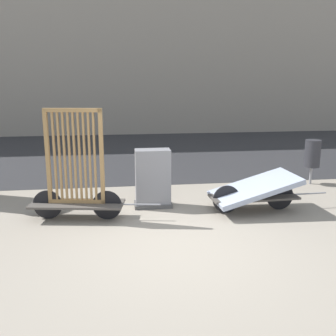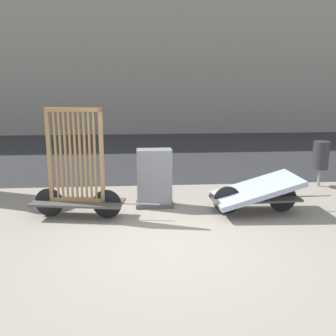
{
  "view_description": "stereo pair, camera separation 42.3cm",
  "coord_description": "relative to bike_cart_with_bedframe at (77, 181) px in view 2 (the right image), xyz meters",
  "views": [
    {
      "loc": [
        -0.95,
        -5.67,
        2.61
      ],
      "look_at": [
        0.0,
        1.5,
        0.93
      ],
      "focal_mm": 42.0,
      "sensor_mm": 36.0,
      "label": 1
    },
    {
      "loc": [
        -0.53,
        -5.72,
        2.61
      ],
      "look_at": [
        0.0,
        1.5,
        0.93
      ],
      "focal_mm": 42.0,
      "sensor_mm": 36.0,
      "label": 2
    }
  ],
  "objects": [
    {
      "name": "road_strip",
      "position": [
        1.71,
        6.63,
        -0.71
      ],
      "size": [
        56.0,
        8.97,
        0.01
      ],
      "color": "#2D2D30",
      "rests_on": "ground_plane"
    },
    {
      "name": "trash_bin",
      "position": [
        5.55,
        1.79,
        0.05
      ],
      "size": [
        0.38,
        0.38,
        1.11
      ],
      "color": "gray",
      "rests_on": "ground_plane"
    },
    {
      "name": "bike_cart_with_bedframe",
      "position": [
        0.0,
        0.0,
        0.0
      ],
      "size": [
        2.45,
        0.86,
        2.08
      ],
      "rotation": [
        0.0,
        0.0,
        -0.16
      ],
      "color": "#4C4742",
      "rests_on": "ground_plane"
    },
    {
      "name": "bike_cart_with_mattress",
      "position": [
        3.43,
        0.0,
        -0.28
      ],
      "size": [
        2.44,
        1.13,
        0.75
      ],
      "rotation": [
        0.0,
        0.0,
        0.05
      ],
      "color": "#4C4742",
      "rests_on": "ground_plane"
    },
    {
      "name": "utility_cabinet",
      "position": [
        1.47,
        0.56,
        -0.16
      ],
      "size": [
        0.77,
        0.43,
        1.2
      ],
      "color": "#4C4C4C",
      "rests_on": "ground_plane"
    },
    {
      "name": "ground_plane",
      "position": [
        1.71,
        -1.5,
        -0.71
      ],
      "size": [
        60.0,
        60.0,
        0.0
      ],
      "primitive_type": "plane",
      "color": "gray"
    }
  ]
}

